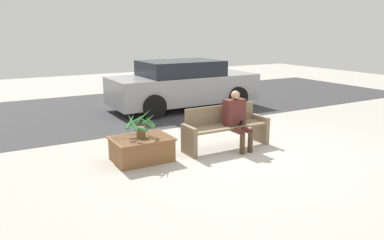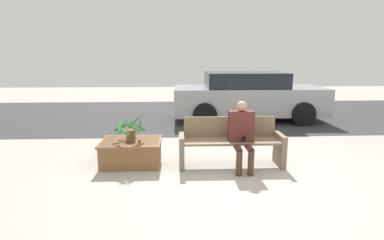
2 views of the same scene
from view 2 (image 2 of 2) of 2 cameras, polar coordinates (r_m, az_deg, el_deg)
ground_plane at (r=5.22m, az=7.92°, el=-10.16°), size 30.00×30.00×0.00m
road_surface at (r=10.36m, az=2.68°, el=1.11°), size 20.00×6.00×0.01m
bench at (r=5.50m, az=7.39°, el=-4.21°), size 1.88×0.52×0.87m
person_seated at (r=5.30m, az=9.44°, el=-2.17°), size 0.44×0.59×1.21m
planter_box at (r=5.66m, az=-11.45°, el=-5.88°), size 1.09×0.81×0.45m
potted_plant at (r=5.54m, az=-11.73°, el=-1.32°), size 0.61×0.63×0.52m
parked_car at (r=9.50m, az=10.48°, el=4.47°), size 4.58×1.98×1.49m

